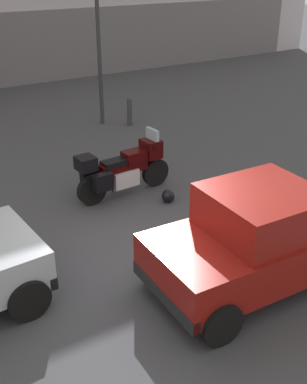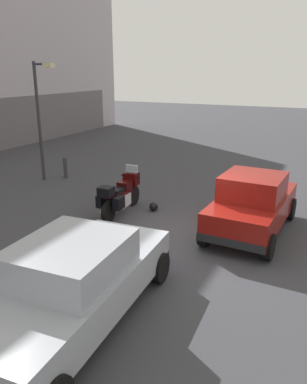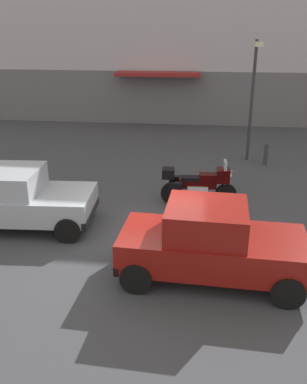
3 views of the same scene
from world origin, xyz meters
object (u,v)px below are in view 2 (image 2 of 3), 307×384
streetlamp_curbside (41,110)px  helmet (154,207)px  motorcycle (121,194)px  bollard_curbside (65,167)px  car_sedan_far (74,283)px  car_hatchback_near (252,204)px

streetlamp_curbside → helmet: bearing=-103.1°
motorcycle → bollard_curbside: size_ratio=2.61×
streetlamp_curbside → car_sedan_far: bearing=-135.8°
car_sedan_far → streetlamp_curbside: size_ratio=1.03×
car_hatchback_near → streetlamp_curbside: streetlamp_curbside is taller
motorcycle → helmet: (0.63, -0.81, -0.48)m
helmet → bollard_curbside: bearing=69.1°
car_hatchback_near → bollard_curbside: 8.35m
motorcycle → bollard_curbside: motorcycle is taller
car_hatchback_near → car_sedan_far: car_hatchback_near is taller
motorcycle → car_hatchback_near: size_ratio=0.58×
motorcycle → car_sedan_far: car_sedan_far is taller
helmet → streetlamp_curbside: (1.26, 5.41, 2.64)m
helmet → streetlamp_curbside: 6.15m
car_sedan_far → bollard_curbside: (7.47, 6.19, -0.32)m
helmet → car_sedan_far: (-5.58, -1.23, 0.64)m
motorcycle → car_hatchback_near: car_hatchback_near is taller
streetlamp_curbside → motorcycle: bearing=-112.3°
car_hatchback_near → bollard_curbside: bearing=77.4°
car_hatchback_near → streetlamp_curbside: (1.53, 8.50, 1.97)m
helmet → car_hatchback_near: 3.17m
motorcycle → car_sedan_far: (-4.95, -2.05, 0.16)m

